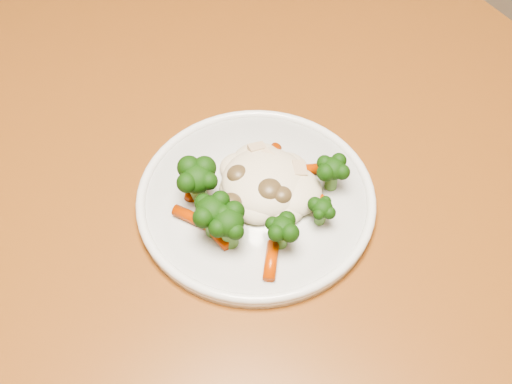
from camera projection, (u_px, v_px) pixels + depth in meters
dining_table at (325, 310)px, 0.70m from camera, size 1.50×1.23×0.75m
plate at (256, 200)px, 0.67m from camera, size 0.25×0.25×0.01m
meal at (253, 193)px, 0.64m from camera, size 0.16×0.17×0.05m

